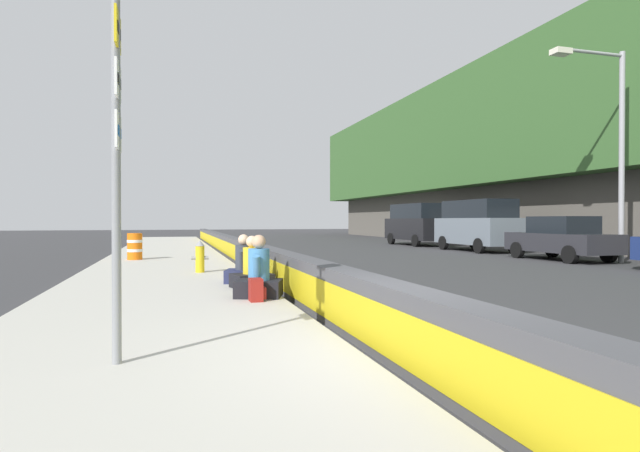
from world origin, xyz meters
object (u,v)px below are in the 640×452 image
Objects in this scene: fire_hydrant at (200,256)px; parked_car_fourth at (477,224)px; route_sign_post at (117,153)px; seated_person_foreground at (259,277)px; construction_barrel at (135,246)px; backpack at (256,290)px; street_lamp at (611,133)px; parked_car_third at (561,238)px; seated_person_rear at (244,267)px; parked_car_midline at (417,223)px; seated_person_middle at (252,271)px.

fire_hydrant is 16.25m from parked_car_fourth.
seated_person_foreground is at bearing -27.32° from route_sign_post.
construction_barrel is 16.31m from parked_car_fourth.
backpack is 15.87m from street_lamp.
parked_car_fourth is (2.94, -16.03, 0.73)m from construction_barrel.
fire_hydrant is 5.38m from backpack.
parked_car_third is (1.46, 0.88, -3.88)m from street_lamp.
parked_car_fourth is at bearing -79.61° from construction_barrel.
parked_car_midline reaches higher than seated_person_rear.
parked_car_midline is at bearing -59.92° from construction_barrel.
route_sign_post is 4.83m from seated_person_foreground.
parked_car_third is at bearing -100.93° from construction_barrel.
seated_person_middle is 17.62m from parked_car_fourth.
seated_person_rear is 1.16× the size of construction_barrel.
seated_person_foreground reaches higher than backpack.
seated_person_middle is at bearing 131.83° from parked_car_fourth.
backpack is at bearing 166.04° from seated_person_foreground.
street_lamp is at bearing -148.95° from parked_car_third.
parked_car_third reaches higher than seated_person_foreground.
seated_person_foreground is 14.77m from parked_car_third.
parked_car_fourth is at bearing -59.63° from fire_hydrant.
parked_car_fourth is at bearing -178.49° from parked_car_midline.
route_sign_post is at bearing 138.16° from parked_car_fourth.
seated_person_foreground is at bearing -164.26° from construction_barrel.
seated_person_rear is at bearing 110.28° from parked_car_third.
backpack is (-5.33, -0.70, -0.25)m from fire_hydrant.
seated_person_foreground is 10.48m from construction_barrel.
seated_person_foreground is 0.23× the size of parked_car_fourth.
parked_car_fourth reaches higher than parked_car_third.
street_lamp is 1.52× the size of parked_car_fourth.
parked_car_midline is at bearing -32.94° from route_sign_post.
construction_barrel is at bearing 18.30° from seated_person_middle.
parked_car_fourth and parked_car_midline have the same top height.
parked_car_midline is at bearing -34.03° from seated_person_foreground.
seated_person_foreground is 1.05× the size of seated_person_rear.
parked_car_fourth is at bearing -50.67° from seated_person_rear.
seated_person_rear is at bearing 129.33° from parked_car_fourth.
seated_person_middle is 0.14× the size of street_lamp.
seated_person_foreground reaches higher than fire_hydrant.
seated_person_foreground is at bearing 111.91° from street_lamp.
street_lamp is (9.58, -15.93, 2.50)m from route_sign_post.
construction_barrel is (10.09, 2.84, 0.12)m from seated_person_foreground.
street_lamp is at bearing -176.48° from parked_car_midline.
seated_person_rear is (-2.58, -0.84, -0.10)m from fire_hydrant.
street_lamp is 1.72× the size of parked_car_third.
parked_car_midline is (12.24, -0.04, 0.49)m from parked_car_third.
parked_car_third is at bearing 179.83° from parked_car_midline.
seated_person_middle is at bearing 107.25° from street_lamp.
parked_car_third is 12.25m from parked_car_midline.
backpack is 0.09× the size of parked_car_third.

